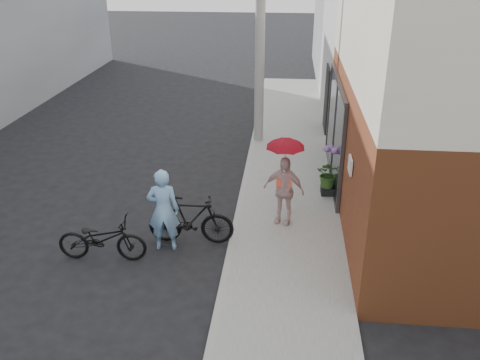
# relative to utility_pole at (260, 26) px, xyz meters

# --- Properties ---
(ground) EXTENTS (80.00, 80.00, 0.00)m
(ground) POSITION_rel_utility_pole_xyz_m (-1.10, -6.00, -3.50)
(ground) COLOR black
(ground) RESTS_ON ground
(sidewalk) EXTENTS (2.20, 24.00, 0.12)m
(sidewalk) POSITION_rel_utility_pole_xyz_m (1.00, -4.00, -3.44)
(sidewalk) COLOR gray
(sidewalk) RESTS_ON ground
(curb) EXTENTS (0.12, 24.00, 0.12)m
(curb) POSITION_rel_utility_pole_xyz_m (-0.16, -4.00, -3.44)
(curb) COLOR #9E9E99
(curb) RESTS_ON ground
(plaster_building) EXTENTS (8.00, 6.00, 7.00)m
(plaster_building) POSITION_rel_utility_pole_xyz_m (6.10, 3.00, 0.00)
(plaster_building) COLOR silver
(plaster_building) RESTS_ON ground
(utility_pole) EXTENTS (0.28, 0.28, 7.00)m
(utility_pole) POSITION_rel_utility_pole_xyz_m (0.00, 0.00, 0.00)
(utility_pole) COLOR #9E9E99
(utility_pole) RESTS_ON ground
(officer) EXTENTS (0.67, 0.48, 1.72)m
(officer) POSITION_rel_utility_pole_xyz_m (-1.48, -6.12, -2.64)
(officer) COLOR #7FB2E2
(officer) RESTS_ON ground
(bike_left) EXTENTS (1.73, 0.66, 0.90)m
(bike_left) POSITION_rel_utility_pole_xyz_m (-2.58, -6.63, -3.05)
(bike_left) COLOR black
(bike_left) RESTS_ON ground
(bike_right) EXTENTS (1.75, 0.52, 1.05)m
(bike_right) POSITION_rel_utility_pole_xyz_m (-1.00, -5.86, -2.98)
(bike_right) COLOR black
(bike_right) RESTS_ON ground
(kimono_woman) EXTENTS (0.95, 0.60, 1.50)m
(kimono_woman) POSITION_rel_utility_pole_xyz_m (0.84, -5.03, -2.63)
(kimono_woman) COLOR beige
(kimono_woman) RESTS_ON sidewalk
(parasol) EXTENTS (0.77, 0.77, 0.68)m
(parasol) POSITION_rel_utility_pole_xyz_m (0.84, -5.03, -1.54)
(parasol) COLOR red
(parasol) RESTS_ON kimono_woman
(planter) EXTENTS (0.35, 0.35, 0.18)m
(planter) POSITION_rel_utility_pole_xyz_m (1.90, -3.57, -3.29)
(planter) COLOR black
(planter) RESTS_ON sidewalk
(potted_plant) EXTENTS (0.61, 0.53, 0.68)m
(potted_plant) POSITION_rel_utility_pole_xyz_m (1.90, -3.57, -2.86)
(potted_plant) COLOR #325622
(potted_plant) RESTS_ON planter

